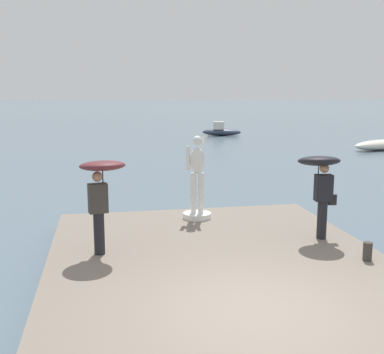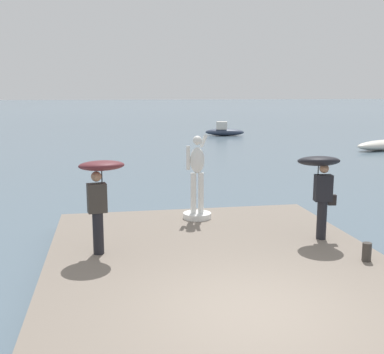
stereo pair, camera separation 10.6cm
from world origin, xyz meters
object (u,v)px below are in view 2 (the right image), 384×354
at_px(onlooker_left, 100,182).
at_px(boat_far, 224,131).
at_px(statue_white_figure, 197,186).
at_px(mooring_bollard, 367,252).
at_px(onlooker_right, 320,175).

height_order(onlooker_left, boat_far, onlooker_left).
height_order(statue_white_figure, onlooker_left, statue_white_figure).
bearing_deg(boat_far, mooring_bollard, -98.97).
height_order(onlooker_right, mooring_bollard, onlooker_right).
relative_size(onlooker_left, onlooker_right, 1.01).
distance_m(mooring_bollard, boat_far, 32.23).
xyz_separation_m(onlooker_left, mooring_bollard, (5.16, -1.42, -1.31)).
distance_m(onlooker_left, mooring_bollard, 5.51).
bearing_deg(mooring_bollard, onlooker_right, 101.32).
relative_size(onlooker_right, mooring_bollard, 5.27).
xyz_separation_m(onlooker_right, mooring_bollard, (0.31, -1.57, -1.29)).
height_order(onlooker_left, onlooker_right, onlooker_left).
relative_size(onlooker_left, boat_far, 0.56).
height_order(statue_white_figure, mooring_bollard, statue_white_figure).
distance_m(statue_white_figure, boat_far, 29.08).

